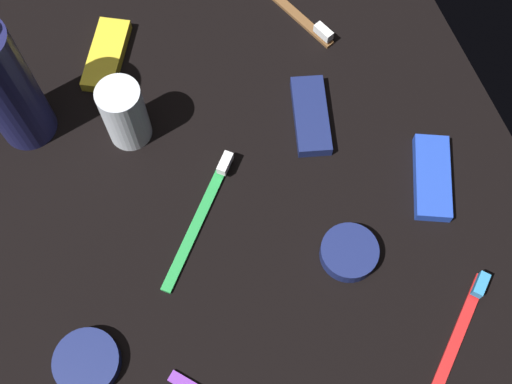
# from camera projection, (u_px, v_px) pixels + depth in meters

# --- Properties ---
(ground_plane) EXTENTS (0.84, 0.64, 0.01)m
(ground_plane) POSITION_uv_depth(u_px,v_px,m) (256.00, 204.00, 0.75)
(ground_plane) COLOR black
(lotion_bottle) EXTENTS (0.06, 0.06, 0.20)m
(lotion_bottle) POSITION_uv_depth(u_px,v_px,m) (5.00, 87.00, 0.70)
(lotion_bottle) COLOR #1D1E4F
(lotion_bottle) RESTS_ON ground_plane
(deodorant_stick) EXTENTS (0.05, 0.05, 0.09)m
(deodorant_stick) POSITION_uv_depth(u_px,v_px,m) (124.00, 114.00, 0.74)
(deodorant_stick) COLOR silver
(deodorant_stick) RESTS_ON ground_plane
(toothbrush_red) EXTENTS (0.13, 0.14, 0.02)m
(toothbrush_red) POSITION_uv_depth(u_px,v_px,m) (457.00, 339.00, 0.67)
(toothbrush_red) COLOR red
(toothbrush_red) RESTS_ON ground_plane
(toothbrush_green) EXTENTS (0.14, 0.13, 0.02)m
(toothbrush_green) POSITION_uv_depth(u_px,v_px,m) (204.00, 214.00, 0.73)
(toothbrush_green) COLOR green
(toothbrush_green) RESTS_ON ground_plane
(toothbrush_brown) EXTENTS (0.17, 0.08, 0.02)m
(toothbrush_brown) POSITION_uv_depth(u_px,v_px,m) (289.00, 7.00, 0.85)
(toothbrush_brown) COLOR brown
(toothbrush_brown) RESTS_ON ground_plane
(snack_bar_blue) EXTENTS (0.11, 0.08, 0.01)m
(snack_bar_blue) POSITION_uv_depth(u_px,v_px,m) (432.00, 177.00, 0.75)
(snack_bar_blue) COLOR blue
(snack_bar_blue) RESTS_ON ground_plane
(snack_bar_yellow) EXTENTS (0.11, 0.08, 0.01)m
(snack_bar_yellow) POSITION_uv_depth(u_px,v_px,m) (107.00, 55.00, 0.81)
(snack_bar_yellow) COLOR yellow
(snack_bar_yellow) RESTS_ON ground_plane
(snack_bar_navy) EXTENTS (0.11, 0.06, 0.01)m
(snack_bar_navy) POSITION_uv_depth(u_px,v_px,m) (311.00, 116.00, 0.78)
(snack_bar_navy) COLOR navy
(snack_bar_navy) RESTS_ON ground_plane
(cream_tin_left) EXTENTS (0.07, 0.07, 0.02)m
(cream_tin_left) POSITION_uv_depth(u_px,v_px,m) (87.00, 362.00, 0.66)
(cream_tin_left) COLOR navy
(cream_tin_left) RESTS_ON ground_plane
(cream_tin_right) EXTENTS (0.06, 0.06, 0.02)m
(cream_tin_right) POSITION_uv_depth(u_px,v_px,m) (349.00, 252.00, 0.71)
(cream_tin_right) COLOR navy
(cream_tin_right) RESTS_ON ground_plane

